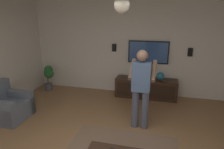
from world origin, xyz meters
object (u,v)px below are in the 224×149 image
armchair (7,107)px  wall_speaker_left (190,52)px  tv (148,52)px  person_standing (141,85)px  vase_round (160,76)px  wall_speaker_right (114,48)px  potted_plant_tall (49,74)px  media_console (146,88)px

armchair → wall_speaker_left: wall_speaker_left is taller
armchair → tv: (2.21, -2.93, 0.98)m
armchair → person_standing: person_standing is taller
person_standing → vase_round: 1.67m
wall_speaker_left → wall_speaker_right: size_ratio=1.00×
tv → wall_speaker_right: (0.01, 0.99, 0.09)m
potted_plant_tall → wall_speaker_right: 2.16m
armchair → media_console: armchair is taller
potted_plant_tall → wall_speaker_right: bearing=-77.6°
person_standing → wall_speaker_right: (1.86, 1.00, 0.41)m
person_standing → wall_speaker_left: bearing=-28.5°
media_console → wall_speaker_left: size_ratio=7.73×
media_console → person_standing: size_ratio=1.04×
vase_round → wall_speaker_right: size_ratio=1.00×
person_standing → media_console: bearing=2.4°
armchair → vase_round: 3.87m
tv → potted_plant_tall: tv is taller
armchair → media_console: (1.97, -2.93, -0.00)m
potted_plant_tall → wall_speaker_left: bearing=-83.9°
media_console → wall_speaker_left: 1.53m
person_standing → vase_round: person_standing is taller
tv → potted_plant_tall: (-0.42, 2.94, -0.73)m
media_console → potted_plant_tall: bearing=-86.6°
person_standing → potted_plant_tall: 3.31m
armchair → media_console: 3.54m
tv → wall_speaker_left: 1.10m
armchair → wall_speaker_right: (2.23, -1.95, 1.07)m
wall_speaker_right → potted_plant_tall: bearing=102.4°
media_console → wall_speaker_right: (0.25, 0.99, 1.07)m
tv → vase_round: 0.75m
armchair → vase_round: armchair is taller
tv → vase_round: tv is taller
person_standing → potted_plant_tall: (1.42, 2.96, -0.40)m
person_standing → wall_speaker_right: size_ratio=7.45×
tv → person_standing: size_ratio=0.68×
potted_plant_tall → vase_round: 3.32m
armchair → wall_speaker_left: (2.23, -4.04, 1.03)m
person_standing → potted_plant_tall: size_ratio=2.08×
potted_plant_tall → vase_round: potted_plant_tall is taller
armchair → wall_speaker_right: size_ratio=3.73×
armchair → potted_plant_tall: (1.79, 0.01, 0.26)m
vase_round → person_standing: bearing=167.5°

